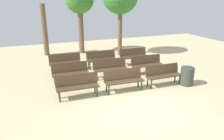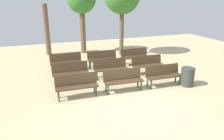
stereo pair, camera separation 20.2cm
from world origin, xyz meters
name	(u,v)px [view 2 (the right image)]	position (x,y,z in m)	size (l,w,h in m)	color
ground_plane	(138,109)	(0.00, 0.00, 0.00)	(24.00, 24.00, 0.00)	#CCB789
bench_r0_c0	(77,84)	(-1.78, 1.66, 0.50)	(1.62, 0.54, 0.87)	#4C3823
bench_r0_c1	(123,79)	(0.09, 1.56, 0.50)	(1.62, 0.56, 0.87)	#4C3823
bench_r0_c2	(163,74)	(1.93, 1.49, 0.50)	(1.61, 0.51, 0.87)	#4C3823
bench_r1_c0	(70,71)	(-1.74, 3.24, 0.50)	(1.62, 0.54, 0.87)	#4C3823
bench_r1_c1	(110,67)	(0.12, 3.16, 0.50)	(1.63, 0.59, 0.87)	#4C3823
bench_r1_c2	(147,63)	(2.03, 3.07, 0.50)	(1.62, 0.54, 0.87)	#4C3823
bench_r2_c0	(66,61)	(-1.69, 4.86, 0.50)	(1.61, 0.52, 0.87)	#4C3823
bench_r2_c1	(102,58)	(0.22, 4.74, 0.50)	(1.62, 0.55, 0.87)	#4C3823
bench_r2_c2	(135,55)	(2.10, 4.64, 0.50)	(1.61, 0.51, 0.87)	#4C3823
tree_1	(82,1)	(-0.02, 8.18, 3.37)	(1.82, 1.82, 4.40)	brown
tree_2	(47,30)	(-2.30, 8.48, 1.62)	(0.33, 0.33, 3.23)	brown
trash_bin	(187,77)	(2.89, 1.10, 0.40)	(0.56, 0.56, 0.79)	#383D38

